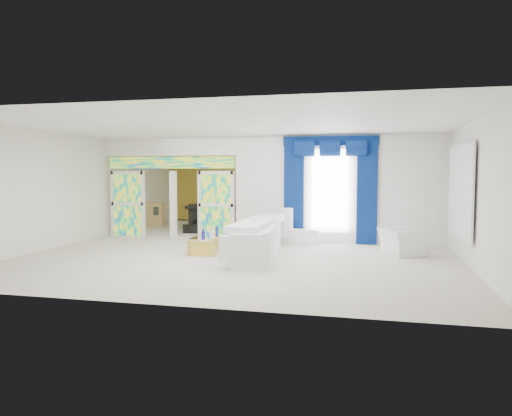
% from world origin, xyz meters
% --- Properties ---
extents(floor, '(12.00, 12.00, 0.00)m').
position_xyz_m(floor, '(0.00, 0.00, 0.00)').
color(floor, '#B7AF9E').
rests_on(floor, ground).
extents(dividing_wall, '(5.70, 0.18, 3.00)m').
position_xyz_m(dividing_wall, '(2.15, 1.00, 1.50)').
color(dividing_wall, white).
rests_on(dividing_wall, ground).
extents(dividing_header, '(4.30, 0.18, 0.55)m').
position_xyz_m(dividing_header, '(-2.85, 1.00, 2.73)').
color(dividing_header, white).
rests_on(dividing_header, dividing_wall).
extents(stained_panel_left, '(0.95, 0.04, 2.00)m').
position_xyz_m(stained_panel_left, '(-4.28, 1.00, 1.00)').
color(stained_panel_left, '#994C3F').
rests_on(stained_panel_left, ground).
extents(stained_panel_right, '(0.95, 0.04, 2.00)m').
position_xyz_m(stained_panel_right, '(-1.42, 1.00, 1.00)').
color(stained_panel_right, '#994C3F').
rests_on(stained_panel_right, ground).
extents(stained_transom, '(4.00, 0.05, 0.35)m').
position_xyz_m(stained_transom, '(-2.85, 1.00, 2.25)').
color(stained_transom, '#994C3F').
rests_on(stained_transom, dividing_header).
extents(window_pane, '(1.00, 0.02, 2.30)m').
position_xyz_m(window_pane, '(1.90, 0.90, 1.45)').
color(window_pane, white).
rests_on(window_pane, dividing_wall).
extents(blue_drape_left, '(0.55, 0.10, 2.80)m').
position_xyz_m(blue_drape_left, '(0.90, 0.87, 1.40)').
color(blue_drape_left, '#030F41').
rests_on(blue_drape_left, ground).
extents(blue_drape_right, '(0.55, 0.10, 2.80)m').
position_xyz_m(blue_drape_right, '(2.90, 0.87, 1.40)').
color(blue_drape_right, '#030F41').
rests_on(blue_drape_right, ground).
extents(blue_pelmet, '(2.60, 0.12, 0.25)m').
position_xyz_m(blue_pelmet, '(1.90, 0.87, 2.82)').
color(blue_pelmet, '#030F41').
rests_on(blue_pelmet, dividing_wall).
extents(wall_mirror, '(0.04, 2.70, 1.90)m').
position_xyz_m(wall_mirror, '(4.94, -1.00, 1.55)').
color(wall_mirror, white).
rests_on(wall_mirror, ground).
extents(gold_curtains, '(9.70, 0.12, 2.90)m').
position_xyz_m(gold_curtains, '(0.00, 5.90, 1.50)').
color(gold_curtains, '#B08C2A').
rests_on(gold_curtains, ground).
extents(white_sofa, '(1.27, 3.87, 0.72)m').
position_xyz_m(white_sofa, '(0.44, -1.42, 0.36)').
color(white_sofa, white).
rests_on(white_sofa, ground).
extents(coffee_table, '(0.76, 1.74, 0.37)m').
position_xyz_m(coffee_table, '(-0.91, -1.12, 0.19)').
color(coffee_table, gold).
rests_on(coffee_table, ground).
extents(console_table, '(1.19, 0.39, 0.40)m').
position_xyz_m(console_table, '(1.04, 0.58, 0.20)').
color(console_table, white).
rests_on(console_table, ground).
extents(table_lamp, '(0.36, 0.36, 0.58)m').
position_xyz_m(table_lamp, '(0.74, 0.58, 0.69)').
color(table_lamp, silver).
rests_on(table_lamp, console_table).
extents(armchair, '(1.18, 1.23, 0.62)m').
position_xyz_m(armchair, '(3.72, -0.66, 0.31)').
color(armchair, white).
rests_on(armchair, ground).
extents(grand_piano, '(1.55, 1.91, 0.88)m').
position_xyz_m(grand_piano, '(-2.47, 3.79, 0.44)').
color(grand_piano, black).
rests_on(grand_piano, ground).
extents(piano_bench, '(0.89, 0.44, 0.29)m').
position_xyz_m(piano_bench, '(-2.47, 2.19, 0.14)').
color(piano_bench, black).
rests_on(piano_bench, ground).
extents(tv_console, '(0.69, 0.65, 0.87)m').
position_xyz_m(tv_console, '(-4.57, 3.59, 0.44)').
color(tv_console, '#AD8156').
rests_on(tv_console, ground).
extents(chandelier, '(0.60, 0.60, 0.60)m').
position_xyz_m(chandelier, '(-2.30, 3.40, 2.65)').
color(chandelier, gold).
rests_on(chandelier, ceiling).
extents(decanters, '(0.15, 1.24, 0.19)m').
position_xyz_m(decanters, '(-0.91, -1.10, 0.45)').
color(decanters, '#1B148D').
rests_on(decanters, coffee_table).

